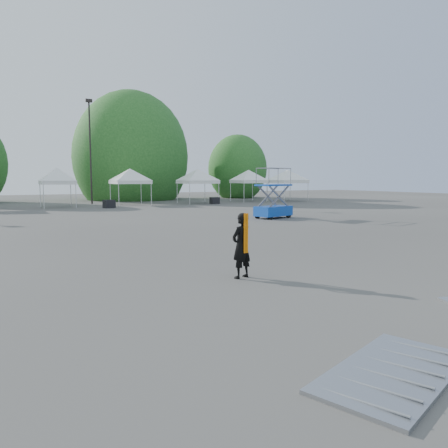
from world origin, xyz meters
name	(u,v)px	position (x,y,z in m)	size (l,w,h in m)	color
ground	(225,266)	(0.00, 0.00, 0.00)	(120.00, 120.00, 0.00)	#474442
light_pole_east	(90,145)	(3.00, 32.00, 5.52)	(0.60, 0.25, 9.80)	black
tree_mid_e	(131,157)	(9.00, 39.00, 4.84)	(5.12, 5.12, 7.79)	#382314
tree_far_e	(237,169)	(22.00, 37.00, 3.63)	(3.84, 3.84, 5.84)	#382314
tent_e	(57,171)	(-0.56, 28.21, 3.06)	(3.80, 3.80, 3.88)	silver
tent_f	(130,172)	(5.87, 28.95, 3.06)	(4.50, 4.50, 3.88)	silver
tent_g	(198,172)	(12.28, 28.03, 3.06)	(4.60, 4.60, 3.88)	silver
tent_h	(249,172)	(18.60, 28.85, 3.06)	(4.22, 4.22, 3.88)	silver
tent_extra_8	(288,172)	(22.51, 27.25, 3.06)	(4.63, 4.63, 3.88)	silver
man	(241,246)	(-0.37, -1.54, 0.81)	(0.67, 0.54, 1.61)	black
scissor_lift	(273,193)	(9.63, 11.43, 1.54)	(2.60, 1.78, 3.06)	#0C2DA2
barrier_left	(393,372)	(-1.42, -7.02, 0.04)	(2.69, 1.95, 0.08)	#929599
crate_mid	(109,204)	(3.03, 25.45, 0.33)	(0.85, 0.66, 0.66)	black
crate_east	(215,201)	(13.30, 26.39, 0.32)	(0.82, 0.64, 0.64)	black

